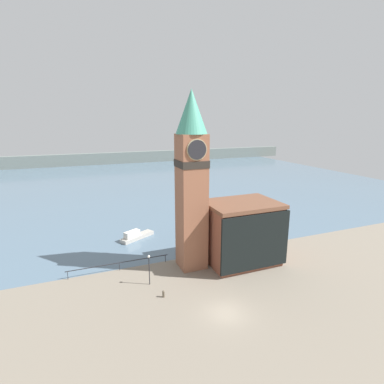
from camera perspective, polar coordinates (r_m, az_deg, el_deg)
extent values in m
plane|color=gray|center=(32.97, 6.48, -21.92)|extent=(160.00, 160.00, 0.00)
cube|color=slate|center=(99.52, -13.72, 2.12)|extent=(160.00, 120.00, 0.00)
cube|color=slate|center=(138.41, -16.18, 6.15)|extent=(180.00, 3.00, 5.00)
cube|color=#232328|center=(40.98, -13.71, -12.97)|extent=(13.09, 0.08, 0.08)
cylinder|color=#232328|center=(41.04, -22.60, -14.47)|extent=(0.07, 0.07, 1.05)
cylinder|color=#232328|center=(41.22, -13.67, -13.63)|extent=(0.07, 0.07, 1.05)
cylinder|color=#232328|center=(42.33, -5.09, -12.51)|extent=(0.07, 0.07, 1.05)
cube|color=#935B42|center=(38.30, -0.10, -2.14)|extent=(3.36, 3.36, 17.44)
cube|color=#2D2823|center=(37.24, -0.10, 5.45)|extent=(3.48, 3.48, 0.90)
cylinder|color=tan|center=(35.42, 0.94, 8.05)|extent=(2.54, 0.12, 2.54)
cylinder|color=#232328|center=(35.34, 0.99, 8.04)|extent=(2.31, 0.12, 2.31)
cylinder|color=tan|center=(37.70, 2.38, 8.38)|extent=(0.12, 2.54, 2.54)
cylinder|color=#232328|center=(37.73, 2.50, 8.38)|extent=(0.12, 2.31, 2.31)
cone|color=teal|center=(36.88, -0.11, 15.08)|extent=(3.86, 3.86, 5.25)
cube|color=brown|center=(41.70, 9.36, -7.87)|extent=(9.21, 6.78, 7.96)
cube|color=brown|center=(40.36, 9.59, -2.27)|extent=(9.61, 7.18, 0.50)
cube|color=black|center=(38.89, 12.07, -9.36)|extent=(9.71, 0.30, 7.33)
cube|color=#B7B2A8|center=(50.81, -10.37, -8.37)|extent=(6.00, 4.23, 0.60)
cube|color=silver|center=(49.88, -11.37, -7.85)|extent=(2.83, 2.20, 1.02)
cylinder|color=brown|center=(35.08, -5.45, -18.84)|extent=(0.26, 0.26, 0.66)
sphere|color=brown|center=(34.91, -5.46, -18.38)|extent=(0.27, 0.27, 0.27)
cylinder|color=black|center=(36.85, -8.14, -14.66)|extent=(0.10, 0.10, 3.50)
sphere|color=silver|center=(36.02, -8.24, -12.07)|extent=(0.32, 0.32, 0.32)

